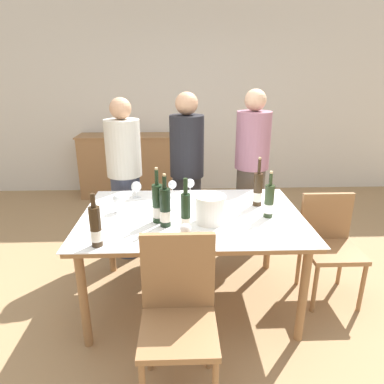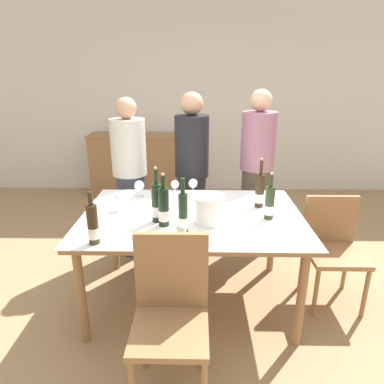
% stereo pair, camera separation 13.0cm
% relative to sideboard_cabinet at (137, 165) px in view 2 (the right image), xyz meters
% --- Properties ---
extents(ground_plane, '(12.00, 12.00, 0.00)m').
position_rel_sideboard_cabinet_xyz_m(ground_plane, '(0.88, -2.59, -0.46)').
color(ground_plane, '#A37F56').
extents(back_wall, '(8.00, 0.10, 2.80)m').
position_rel_sideboard_cabinet_xyz_m(back_wall, '(0.88, 0.29, 0.94)').
color(back_wall, silver).
rests_on(back_wall, ground_plane).
extents(sideboard_cabinet, '(1.37, 0.46, 0.92)m').
position_rel_sideboard_cabinet_xyz_m(sideboard_cabinet, '(0.00, 0.00, 0.00)').
color(sideboard_cabinet, '#996B42').
rests_on(sideboard_cabinet, ground_plane).
extents(dining_table, '(1.65, 1.12, 0.76)m').
position_rel_sideboard_cabinet_xyz_m(dining_table, '(0.88, -2.59, 0.24)').
color(dining_table, '#996B42').
rests_on(dining_table, ground_plane).
extents(ice_bucket, '(0.22, 0.22, 0.20)m').
position_rel_sideboard_cabinet_xyz_m(ice_bucket, '(1.00, -2.73, 0.41)').
color(ice_bucket, white).
rests_on(ice_bucket, dining_table).
extents(wine_bottle_0, '(0.06, 0.06, 0.38)m').
position_rel_sideboard_cabinet_xyz_m(wine_bottle_0, '(0.82, -2.91, 0.44)').
color(wine_bottle_0, black).
rests_on(wine_bottle_0, dining_table).
extents(wine_bottle_1, '(0.08, 0.08, 0.38)m').
position_rel_sideboard_cabinet_xyz_m(wine_bottle_1, '(0.68, -2.78, 0.44)').
color(wine_bottle_1, black).
rests_on(wine_bottle_1, dining_table).
extents(wine_bottle_2, '(0.07, 0.07, 0.35)m').
position_rel_sideboard_cabinet_xyz_m(wine_bottle_2, '(1.44, -2.65, 0.42)').
color(wine_bottle_2, '#28381E').
rests_on(wine_bottle_2, dining_table).
extents(wine_bottle_3, '(0.07, 0.07, 0.34)m').
position_rel_sideboard_cabinet_xyz_m(wine_bottle_3, '(0.27, -3.06, 0.43)').
color(wine_bottle_3, '#332314').
rests_on(wine_bottle_3, dining_table).
extents(wine_bottle_4, '(0.07, 0.07, 0.40)m').
position_rel_sideboard_cabinet_xyz_m(wine_bottle_4, '(1.41, -2.42, 0.43)').
color(wine_bottle_4, '#332314').
rests_on(wine_bottle_4, dining_table).
extents(wine_bottle_5, '(0.08, 0.08, 0.40)m').
position_rel_sideboard_cabinet_xyz_m(wine_bottle_5, '(0.63, -2.71, 0.44)').
color(wine_bottle_5, black).
rests_on(wine_bottle_5, dining_table).
extents(wine_glass_0, '(0.09, 0.09, 0.15)m').
position_rel_sideboard_cabinet_xyz_m(wine_glass_0, '(0.32, -2.52, 0.40)').
color(wine_glass_0, white).
rests_on(wine_glass_0, dining_table).
extents(wine_glass_1, '(0.09, 0.09, 0.14)m').
position_rel_sideboard_cabinet_xyz_m(wine_glass_1, '(0.42, -2.21, 0.40)').
color(wine_glass_1, white).
rests_on(wine_glass_1, dining_table).
extents(wine_glass_2, '(0.08, 0.08, 0.14)m').
position_rel_sideboard_cabinet_xyz_m(wine_glass_2, '(0.82, -3.06, 0.40)').
color(wine_glass_2, white).
rests_on(wine_glass_2, dining_table).
extents(wine_glass_3, '(0.08, 0.08, 0.13)m').
position_rel_sideboard_cabinet_xyz_m(wine_glass_3, '(0.87, -2.12, 0.39)').
color(wine_glass_3, white).
rests_on(wine_glass_3, dining_table).
extents(wine_glass_4, '(0.08, 0.08, 0.15)m').
position_rel_sideboard_cabinet_xyz_m(wine_glass_4, '(0.69, -2.50, 0.41)').
color(wine_glass_4, white).
rests_on(wine_glass_4, dining_table).
extents(wine_glass_5, '(0.07, 0.07, 0.15)m').
position_rel_sideboard_cabinet_xyz_m(wine_glass_5, '(0.72, -2.20, 0.41)').
color(wine_glass_5, white).
rests_on(wine_glass_5, dining_table).
extents(chair_right_end, '(0.42, 0.42, 0.85)m').
position_rel_sideboard_cabinet_xyz_m(chair_right_end, '(2.00, -2.51, 0.04)').
color(chair_right_end, '#996B42').
rests_on(chair_right_end, ground_plane).
extents(chair_near_front, '(0.42, 0.42, 0.95)m').
position_rel_sideboard_cabinet_xyz_m(chair_near_front, '(0.77, -3.38, 0.08)').
color(chair_near_front, '#996B42').
rests_on(chair_near_front, ground_plane).
extents(person_host, '(0.33, 0.33, 1.57)m').
position_rel_sideboard_cabinet_xyz_m(person_host, '(0.26, -1.79, 0.32)').
color(person_host, '#383F56').
rests_on(person_host, ground_plane).
extents(person_guest_left, '(0.33, 0.33, 1.61)m').
position_rel_sideboard_cabinet_xyz_m(person_guest_left, '(0.86, -1.71, 0.35)').
color(person_guest_left, '#262628').
rests_on(person_guest_left, ground_plane).
extents(person_guest_right, '(0.33, 0.33, 1.64)m').
position_rel_sideboard_cabinet_xyz_m(person_guest_right, '(1.49, -1.73, 0.36)').
color(person_guest_right, '#51473D').
rests_on(person_guest_right, ground_plane).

